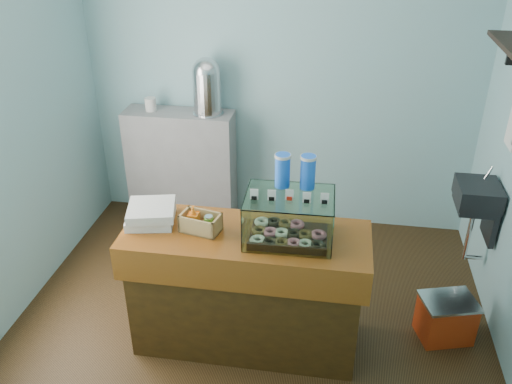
% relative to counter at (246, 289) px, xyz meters
% --- Properties ---
extents(ground, '(3.50, 3.50, 0.00)m').
position_rel_counter_xyz_m(ground, '(0.00, 0.25, -0.46)').
color(ground, black).
rests_on(ground, ground).
extents(room_shell, '(3.54, 3.04, 2.82)m').
position_rel_counter_xyz_m(room_shell, '(0.03, 0.26, 1.25)').
color(room_shell, '#86BAC3').
rests_on(room_shell, ground).
extents(counter, '(1.60, 0.60, 0.90)m').
position_rel_counter_xyz_m(counter, '(0.00, 0.00, 0.00)').
color(counter, '#42280C').
rests_on(counter, ground).
extents(back_shelf, '(1.00, 0.32, 1.10)m').
position_rel_counter_xyz_m(back_shelf, '(-0.90, 1.57, 0.09)').
color(back_shelf, gray).
rests_on(back_shelf, ground).
extents(display_case, '(0.56, 0.42, 0.52)m').
position_rel_counter_xyz_m(display_case, '(0.27, 0.03, 0.60)').
color(display_case, '#331A0F').
rests_on(display_case, counter).
extents(condiment_crate, '(0.28, 0.20, 0.17)m').
position_rel_counter_xyz_m(condiment_crate, '(-0.30, -0.00, 0.50)').
color(condiment_crate, tan).
rests_on(condiment_crate, counter).
extents(pastry_boxes, '(0.37, 0.37, 0.12)m').
position_rel_counter_xyz_m(pastry_boxes, '(-0.64, 0.05, 0.50)').
color(pastry_boxes, silver).
rests_on(pastry_boxes, counter).
extents(coffee_urn, '(0.27, 0.27, 0.51)m').
position_rel_counter_xyz_m(coffee_urn, '(-0.62, 1.58, 0.91)').
color(coffee_urn, silver).
rests_on(coffee_urn, back_shelf).
extents(red_cooler, '(0.44, 0.38, 0.33)m').
position_rel_counter_xyz_m(red_cooler, '(1.40, 0.26, -0.29)').
color(red_cooler, '#B72F0E').
rests_on(red_cooler, ground).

